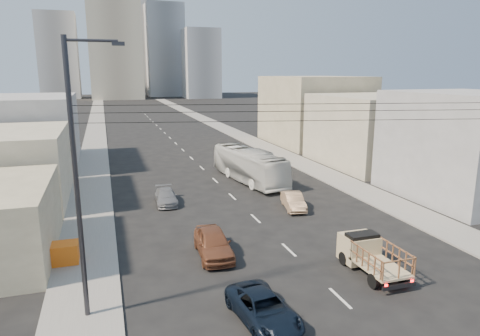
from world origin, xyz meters
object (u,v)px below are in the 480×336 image
sedan_tan (293,201)px  crate_stack (61,253)px  sedan_grey (166,197)px  city_bus (249,165)px  streetlamp_left (78,176)px  sedan_brown (213,243)px  navy_pickup (263,308)px  flatbed_pickup (371,253)px

sedan_tan → crate_stack: sedan_tan is taller
sedan_grey → city_bus: bearing=32.2°
sedan_grey → streetlamp_left: (-5.61, -15.73, 5.84)m
sedan_brown → crate_stack: 8.52m
navy_pickup → sedan_tan: size_ratio=1.16×
navy_pickup → sedan_brown: sedan_brown is taller
city_bus → crate_stack: 21.90m
city_bus → sedan_grey: city_bus is taller
flatbed_pickup → city_bus: city_bus is taller
city_bus → sedan_brown: (-7.74, -16.15, -0.82)m
sedan_brown → sedan_grey: (-1.19, 11.13, -0.20)m
crate_stack → streetlamp_left: bearing=-75.0°
sedan_tan → sedan_brown: bearing=-129.1°
navy_pickup → city_bus: city_bus is taller
sedan_brown → streetlamp_left: bearing=-142.7°
sedan_brown → sedan_tan: size_ratio=1.20×
streetlamp_left → flatbed_pickup: bearing=-0.2°
flatbed_pickup → crate_stack: size_ratio=2.45×
sedan_tan → streetlamp_left: streetlamp_left is taller
city_bus → crate_stack: bearing=-145.8°
sedan_brown → sedan_tan: (8.23, 6.70, -0.16)m
flatbed_pickup → navy_pickup: (-7.17, -2.68, -0.47)m
navy_pickup → city_bus: size_ratio=0.39×
sedan_brown → city_bus: bearing=67.6°
flatbed_pickup → sedan_brown: size_ratio=0.94×
navy_pickup → crate_stack: bearing=129.1°
sedan_grey → navy_pickup: bearing=-82.3°
navy_pickup → sedan_brown: (-0.38, 7.32, 0.17)m
navy_pickup → streetlamp_left: bearing=153.1°
sedan_grey → crate_stack: bearing=-123.7°
city_bus → sedan_grey: (-8.93, -5.02, -1.03)m
city_bus → sedan_tan: city_bus is taller
streetlamp_left → sedan_tan: bearing=36.9°
sedan_brown → sedan_tan: sedan_brown is taller
city_bus → sedan_tan: bearing=-95.3°
sedan_tan → streetlamp_left: 19.67m
flatbed_pickup → streetlamp_left: bearing=179.8°
navy_pickup → sedan_tan: (7.85, 14.01, 0.01)m
sedan_grey → flatbed_pickup: bearing=-58.2°
navy_pickup → city_bus: (7.36, 23.47, 0.99)m
navy_pickup → city_bus: bearing=66.5°
city_bus → sedan_brown: city_bus is taller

